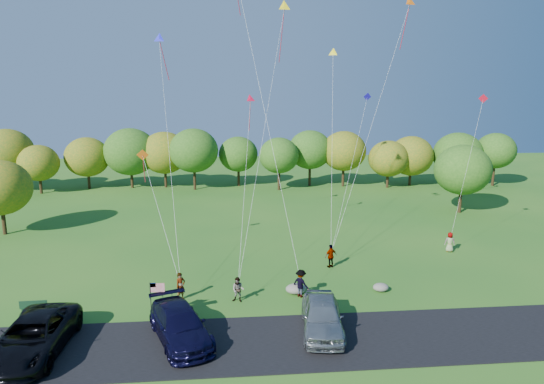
# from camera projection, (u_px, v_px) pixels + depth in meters

# --- Properties ---
(ground) EXTENTS (140.00, 140.00, 0.00)m
(ground) POSITION_uv_depth(u_px,v_px,m) (250.00, 310.00, 29.55)
(ground) COLOR #24601B
(ground) RESTS_ON ground
(asphalt_lane) EXTENTS (44.00, 6.00, 0.06)m
(asphalt_lane) POSITION_uv_depth(u_px,v_px,m) (254.00, 343.00, 25.64)
(asphalt_lane) COLOR black
(asphalt_lane) RESTS_ON ground
(treeline) EXTENTS (74.98, 27.62, 8.17)m
(treeline) POSITION_uv_depth(u_px,v_px,m) (229.00, 156.00, 63.54)
(treeline) COLOR #3B2A15
(treeline) RESTS_ON ground
(minivan_dark) EXTENTS (3.33, 6.83, 1.87)m
(minivan_dark) POSITION_uv_depth(u_px,v_px,m) (33.00, 336.00, 24.41)
(minivan_dark) COLOR black
(minivan_dark) RESTS_ON asphalt_lane
(minivan_navy) EXTENTS (4.36, 6.42, 1.73)m
(minivan_navy) POSITION_uv_depth(u_px,v_px,m) (180.00, 325.00, 25.74)
(minivan_navy) COLOR black
(minivan_navy) RESTS_ON asphalt_lane
(minivan_silver) EXTENTS (2.83, 5.69, 1.86)m
(minivan_silver) POSITION_uv_depth(u_px,v_px,m) (322.00, 316.00, 26.64)
(minivan_silver) COLOR gray
(minivan_silver) RESTS_ON asphalt_lane
(flyer_a) EXTENTS (0.79, 0.76, 1.82)m
(flyer_a) POSITION_uv_depth(u_px,v_px,m) (181.00, 286.00, 30.86)
(flyer_a) COLOR #4C4C59
(flyer_a) RESTS_ON ground
(flyer_b) EXTENTS (0.95, 0.84, 1.62)m
(flyer_b) POSITION_uv_depth(u_px,v_px,m) (238.00, 290.00, 30.58)
(flyer_b) COLOR #4C4C59
(flyer_b) RESTS_ON ground
(flyer_c) EXTENTS (1.33, 1.32, 1.84)m
(flyer_c) POSITION_uv_depth(u_px,v_px,m) (301.00, 283.00, 31.31)
(flyer_c) COLOR #4C4C59
(flyer_c) RESTS_ON ground
(flyer_d) EXTENTS (1.14, 0.84, 1.79)m
(flyer_d) POSITION_uv_depth(u_px,v_px,m) (331.00, 256.00, 36.53)
(flyer_d) COLOR #4C4C59
(flyer_d) RESTS_ON ground
(flyer_e) EXTENTS (0.92, 0.73, 1.66)m
(flyer_e) POSITION_uv_depth(u_px,v_px,m) (450.00, 242.00, 40.08)
(flyer_e) COLOR #4C4C59
(flyer_e) RESTS_ON ground
(park_bench) EXTENTS (1.59, 0.41, 0.88)m
(park_bench) POSITION_uv_depth(u_px,v_px,m) (34.00, 307.00, 28.95)
(park_bench) COLOR black
(park_bench) RESTS_ON ground
(trash_barrel) EXTENTS (0.53, 0.53, 0.79)m
(trash_barrel) POSITION_uv_depth(u_px,v_px,m) (37.00, 314.00, 28.22)
(trash_barrel) COLOR #0A40A2
(trash_barrel) RESTS_ON ground
(flag_assembly) EXTENTS (0.85, 0.55, 2.30)m
(flag_assembly) POSITION_uv_depth(u_px,v_px,m) (155.00, 292.00, 28.02)
(flag_assembly) COLOR black
(flag_assembly) RESTS_ON ground
(boulder_near) EXTENTS (1.35, 1.05, 0.67)m
(boulder_near) POSITION_uv_depth(u_px,v_px,m) (296.00, 289.00, 31.88)
(boulder_near) COLOR #A0958B
(boulder_near) RESTS_ON ground
(boulder_far) EXTENTS (1.05, 0.87, 0.54)m
(boulder_far) POSITION_uv_depth(u_px,v_px,m) (381.00, 287.00, 32.29)
(boulder_far) COLOR gray
(boulder_far) RESTS_ON ground
(kites_aloft) EXTENTS (26.99, 8.42, 17.67)m
(kites_aloft) POSITION_uv_depth(u_px,v_px,m) (282.00, 23.00, 39.79)
(kites_aloft) COLOR red
(kites_aloft) RESTS_ON ground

